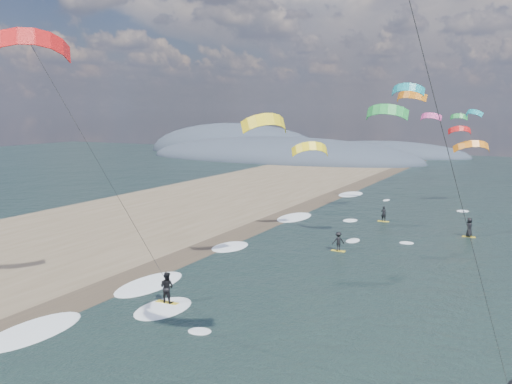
% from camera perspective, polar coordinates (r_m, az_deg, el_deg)
% --- Properties ---
extents(wet_sand_strip, '(3.00, 240.00, 0.00)m').
position_cam_1_polar(wet_sand_strip, '(35.31, -17.98, -10.53)').
color(wet_sand_strip, '#382D23').
rests_on(wet_sand_strip, ground).
extents(coastal_hills, '(80.00, 41.00, 15.00)m').
position_cam_1_polar(coastal_hills, '(134.40, 1.79, 3.63)').
color(coastal_hills, '#3D4756').
rests_on(coastal_hills, ground).
extents(kitesurfer_near_b, '(7.10, 9.33, 15.52)m').
position_cam_1_polar(kitesurfer_near_b, '(30.41, -17.81, 6.35)').
color(kitesurfer_near_b, gold).
rests_on(kitesurfer_near_b, ground).
extents(far_kitesurfers, '(9.74, 14.04, 1.71)m').
position_cam_1_polar(far_kitesurfers, '(50.40, 14.10, -3.76)').
color(far_kitesurfers, gold).
rests_on(far_kitesurfers, ground).
extents(bg_kite_field, '(14.92, 72.74, 7.45)m').
position_cam_1_polar(bg_kite_field, '(68.83, 16.58, 7.08)').
color(bg_kite_field, teal).
rests_on(bg_kite_field, ground).
extents(shoreline_surf, '(2.40, 79.40, 0.11)m').
position_cam_1_polar(shoreline_surf, '(37.90, -11.56, -8.98)').
color(shoreline_surf, white).
rests_on(shoreline_surf, ground).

